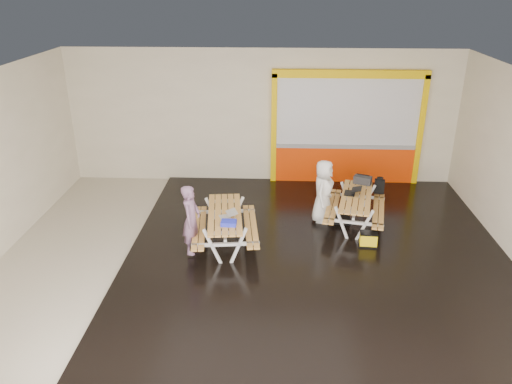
{
  "coord_description": "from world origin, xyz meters",
  "views": [
    {
      "loc": [
        0.41,
        -8.48,
        5.09
      ],
      "look_at": [
        0.0,
        0.9,
        1.0
      ],
      "focal_mm": 34.76,
      "sensor_mm": 36.0,
      "label": 1
    }
  ],
  "objects_px": {
    "person_right": "(323,191)",
    "dark_case": "(341,219)",
    "backpack": "(379,185)",
    "picnic_table_right": "(356,203)",
    "picnic_table_left": "(225,221)",
    "laptop_right": "(352,192)",
    "blue_pouch": "(229,223)",
    "toolbox": "(363,180)",
    "person_left": "(191,220)",
    "fluke_bag": "(368,239)",
    "laptop_left": "(228,216)"
  },
  "relations": [
    {
      "from": "blue_pouch",
      "to": "toolbox",
      "type": "distance_m",
      "value": 3.64
    },
    {
      "from": "picnic_table_right",
      "to": "laptop_right",
      "type": "xyz_separation_m",
      "value": [
        -0.07,
        0.12,
        0.22
      ]
    },
    {
      "from": "picnic_table_left",
      "to": "laptop_left",
      "type": "distance_m",
      "value": 0.32
    },
    {
      "from": "picnic_table_left",
      "to": "person_left",
      "type": "xyz_separation_m",
      "value": [
        -0.61,
        -0.38,
        0.21
      ]
    },
    {
      "from": "person_left",
      "to": "dark_case",
      "type": "distance_m",
      "value": 3.49
    },
    {
      "from": "laptop_right",
      "to": "backpack",
      "type": "bearing_deg",
      "value": 41.7
    },
    {
      "from": "picnic_table_right",
      "to": "laptop_right",
      "type": "height_order",
      "value": "laptop_right"
    },
    {
      "from": "laptop_right",
      "to": "blue_pouch",
      "type": "relative_size",
      "value": 1.46
    },
    {
      "from": "picnic_table_right",
      "to": "dark_case",
      "type": "xyz_separation_m",
      "value": [
        -0.28,
        0.07,
        -0.44
      ]
    },
    {
      "from": "person_left",
      "to": "laptop_left",
      "type": "height_order",
      "value": "person_left"
    },
    {
      "from": "person_left",
      "to": "laptop_right",
      "type": "distance_m",
      "value": 3.63
    },
    {
      "from": "picnic_table_left",
      "to": "dark_case",
      "type": "distance_m",
      "value": 2.75
    },
    {
      "from": "picnic_table_left",
      "to": "dark_case",
      "type": "bearing_deg",
      "value": 23.73
    },
    {
      "from": "person_right",
      "to": "toolbox",
      "type": "distance_m",
      "value": 1.1
    },
    {
      "from": "blue_pouch",
      "to": "backpack",
      "type": "distance_m",
      "value": 3.99
    },
    {
      "from": "blue_pouch",
      "to": "dark_case",
      "type": "distance_m",
      "value": 2.93
    },
    {
      "from": "person_left",
      "to": "dark_case",
      "type": "xyz_separation_m",
      "value": [
        3.09,
        1.47,
        -0.67
      ]
    },
    {
      "from": "person_right",
      "to": "picnic_table_left",
      "type": "bearing_deg",
      "value": 137.98
    },
    {
      "from": "laptop_left",
      "to": "fluke_bag",
      "type": "height_order",
      "value": "laptop_left"
    },
    {
      "from": "blue_pouch",
      "to": "fluke_bag",
      "type": "xyz_separation_m",
      "value": [
        2.78,
        0.56,
        -0.6
      ]
    },
    {
      "from": "picnic_table_left",
      "to": "person_left",
      "type": "bearing_deg",
      "value": -147.82
    },
    {
      "from": "picnic_table_right",
      "to": "backpack",
      "type": "relative_size",
      "value": 5.31
    },
    {
      "from": "picnic_table_right",
      "to": "dark_case",
      "type": "bearing_deg",
      "value": 164.95
    },
    {
      "from": "toolbox",
      "to": "blue_pouch",
      "type": "bearing_deg",
      "value": -141.88
    },
    {
      "from": "person_right",
      "to": "dark_case",
      "type": "xyz_separation_m",
      "value": [
        0.43,
        -0.08,
        -0.64
      ]
    },
    {
      "from": "laptop_left",
      "to": "laptop_right",
      "type": "distance_m",
      "value": 2.94
    },
    {
      "from": "laptop_right",
      "to": "backpack",
      "type": "xyz_separation_m",
      "value": [
        0.72,
        0.64,
        -0.11
      ]
    },
    {
      "from": "picnic_table_right",
      "to": "blue_pouch",
      "type": "relative_size",
      "value": 6.99
    },
    {
      "from": "backpack",
      "to": "dark_case",
      "type": "xyz_separation_m",
      "value": [
        -0.92,
        -0.69,
        -0.55
      ]
    },
    {
      "from": "person_left",
      "to": "blue_pouch",
      "type": "bearing_deg",
      "value": -90.94
    },
    {
      "from": "laptop_left",
      "to": "dark_case",
      "type": "xyz_separation_m",
      "value": [
        2.4,
        1.31,
        -0.68
      ]
    },
    {
      "from": "laptop_left",
      "to": "laptop_right",
      "type": "xyz_separation_m",
      "value": [
        2.6,
        1.36,
        -0.02
      ]
    },
    {
      "from": "toolbox",
      "to": "dark_case",
      "type": "distance_m",
      "value": 1.08
    },
    {
      "from": "laptop_right",
      "to": "dark_case",
      "type": "bearing_deg",
      "value": -166.53
    },
    {
      "from": "laptop_left",
      "to": "fluke_bag",
      "type": "xyz_separation_m",
      "value": [
        2.82,
        0.27,
        -0.61
      ]
    },
    {
      "from": "picnic_table_left",
      "to": "blue_pouch",
      "type": "distance_m",
      "value": 0.57
    },
    {
      "from": "picnic_table_left",
      "to": "picnic_table_right",
      "type": "height_order",
      "value": "picnic_table_left"
    },
    {
      "from": "blue_pouch",
      "to": "fluke_bag",
      "type": "relative_size",
      "value": 0.78
    },
    {
      "from": "picnic_table_left",
      "to": "picnic_table_right",
      "type": "distance_m",
      "value": 2.94
    },
    {
      "from": "blue_pouch",
      "to": "dark_case",
      "type": "relative_size",
      "value": 0.76
    },
    {
      "from": "picnic_table_left",
      "to": "person_right",
      "type": "bearing_deg",
      "value": 29.65
    },
    {
      "from": "fluke_bag",
      "to": "laptop_right",
      "type": "bearing_deg",
      "value": 101.61
    },
    {
      "from": "laptop_left",
      "to": "laptop_right",
      "type": "bearing_deg",
      "value": 27.62
    },
    {
      "from": "picnic_table_left",
      "to": "dark_case",
      "type": "height_order",
      "value": "picnic_table_left"
    },
    {
      "from": "person_left",
      "to": "backpack",
      "type": "height_order",
      "value": "person_left"
    },
    {
      "from": "blue_pouch",
      "to": "laptop_right",
      "type": "bearing_deg",
      "value": 32.91
    },
    {
      "from": "person_right",
      "to": "backpack",
      "type": "distance_m",
      "value": 1.48
    },
    {
      "from": "blue_pouch",
      "to": "toolbox",
      "type": "bearing_deg",
      "value": 38.12
    },
    {
      "from": "person_left",
      "to": "fluke_bag",
      "type": "xyz_separation_m",
      "value": [
        3.52,
        0.43,
        -0.59
      ]
    },
    {
      "from": "laptop_left",
      "to": "picnic_table_right",
      "type": "bearing_deg",
      "value": 24.83
    }
  ]
}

